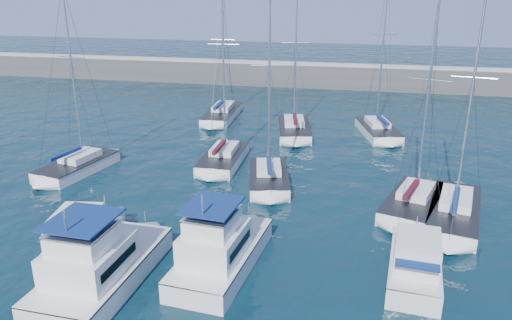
% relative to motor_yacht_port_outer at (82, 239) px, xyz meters
% --- Properties ---
extents(ground, '(220.00, 220.00, 0.00)m').
position_rel_motor_yacht_port_outer_xyz_m(ground, '(8.78, 1.99, -0.94)').
color(ground, black).
rests_on(ground, ground).
extents(breakwater, '(160.00, 6.00, 4.45)m').
position_rel_motor_yacht_port_outer_xyz_m(breakwater, '(8.78, 53.99, 0.11)').
color(breakwater, '#424244').
rests_on(breakwater, ground).
extents(motor_yacht_port_outer, '(3.91, 7.37, 3.20)m').
position_rel_motor_yacht_port_outer_xyz_m(motor_yacht_port_outer, '(0.00, 0.00, 0.00)').
color(motor_yacht_port_outer, silver).
rests_on(motor_yacht_port_outer, ground).
extents(motor_yacht_port_inner, '(4.24, 9.07, 4.69)m').
position_rel_motor_yacht_port_outer_xyz_m(motor_yacht_port_inner, '(2.67, -2.89, 0.19)').
color(motor_yacht_port_inner, silver).
rests_on(motor_yacht_port_inner, ground).
extents(motor_yacht_stbd_inner, '(4.16, 8.61, 4.69)m').
position_rel_motor_yacht_port_outer_xyz_m(motor_yacht_stbd_inner, '(8.29, -0.09, 0.19)').
color(motor_yacht_stbd_inner, silver).
rests_on(motor_yacht_stbd_inner, ground).
extents(motor_yacht_stbd_outer, '(3.23, 6.90, 3.20)m').
position_rel_motor_yacht_port_outer_xyz_m(motor_yacht_stbd_outer, '(18.59, 1.17, 0.00)').
color(motor_yacht_stbd_outer, silver).
rests_on(motor_yacht_stbd_outer, ground).
extents(sailboat_mid_a, '(4.38, 7.81, 15.03)m').
position_rel_motor_yacht_port_outer_xyz_m(sailboat_mid_a, '(-7.52, 12.05, -0.41)').
color(sailboat_mid_a, silver).
rests_on(sailboat_mid_a, ground).
extents(sailboat_mid_b, '(3.22, 7.59, 16.31)m').
position_rel_motor_yacht_port_outer_xyz_m(sailboat_mid_b, '(3.83, 16.45, -0.39)').
color(sailboat_mid_b, silver).
rests_on(sailboat_mid_b, ground).
extents(sailboat_mid_c, '(4.38, 7.38, 14.66)m').
position_rel_motor_yacht_port_outer_xyz_m(sailboat_mid_c, '(8.56, 12.72, -0.40)').
color(sailboat_mid_c, silver).
rests_on(sailboat_mid_c, ground).
extents(sailboat_mid_d, '(5.28, 8.17, 14.28)m').
position_rel_motor_yacht_port_outer_xyz_m(sailboat_mid_d, '(19.26, 10.32, -0.42)').
color(sailboat_mid_d, silver).
rests_on(sailboat_mid_d, ground).
extents(sailboat_mid_e, '(4.79, 9.21, 14.94)m').
position_rel_motor_yacht_port_outer_xyz_m(sailboat_mid_e, '(21.80, 9.36, -0.42)').
color(sailboat_mid_e, silver).
rests_on(sailboat_mid_e, ground).
extents(sailboat_back_a, '(3.51, 9.52, 14.17)m').
position_rel_motor_yacht_port_outer_xyz_m(sailboat_back_a, '(-0.57, 31.66, -0.44)').
color(sailboat_back_a, silver).
rests_on(sailboat_back_a, ground).
extents(sailboat_back_b, '(4.63, 8.73, 14.80)m').
position_rel_motor_yacht_port_outer_xyz_m(sailboat_back_b, '(8.52, 26.98, -0.42)').
color(sailboat_back_b, silver).
rests_on(sailboat_back_b, ground).
extents(sailboat_back_c, '(4.93, 8.22, 16.22)m').
position_rel_motor_yacht_port_outer_xyz_m(sailboat_back_c, '(17.09, 28.34, -0.40)').
color(sailboat_back_c, silver).
rests_on(sailboat_back_c, ground).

